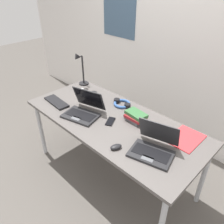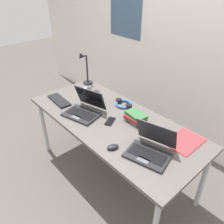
{
  "view_description": "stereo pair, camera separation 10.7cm",
  "coord_description": "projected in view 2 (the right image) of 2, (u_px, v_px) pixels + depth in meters",
  "views": [
    {
      "loc": [
        1.24,
        -1.25,
        1.93
      ],
      "look_at": [
        0.0,
        0.0,
        0.82
      ],
      "focal_mm": 35.84,
      "sensor_mm": 36.0,
      "label": 1
    },
    {
      "loc": [
        1.31,
        -1.17,
        1.93
      ],
      "look_at": [
        0.0,
        0.0,
        0.82
      ],
      "focal_mm": 35.84,
      "sensor_mm": 36.0,
      "label": 2
    }
  ],
  "objects": [
    {
      "name": "pill_bottle",
      "position": [
        85.0,
        91.0,
        2.53
      ],
      "size": [
        0.04,
        0.04,
        0.08
      ],
      "color": "gold",
      "rests_on": "desk"
    },
    {
      "name": "desk_lamp",
      "position": [
        85.0,
        69.0,
        2.68
      ],
      "size": [
        0.12,
        0.18,
        0.4
      ],
      "color": "black",
      "rests_on": "desk"
    },
    {
      "name": "ground_plane",
      "position": [
        112.0,
        173.0,
        2.52
      ],
      "size": [
        12.0,
        12.0,
        0.0
      ],
      "primitive_type": "plane",
      "color": "#56514C"
    },
    {
      "name": "laptop_far_corner",
      "position": [
        84.0,
        109.0,
        2.19
      ],
      "size": [
        0.4,
        0.39,
        0.24
      ],
      "color": "#232326",
      "rests_on": "desk"
    },
    {
      "name": "laptop_front_right",
      "position": [
        150.0,
        148.0,
        1.7
      ],
      "size": [
        0.39,
        0.37,
        0.23
      ],
      "color": "#232326",
      "rests_on": "desk"
    },
    {
      "name": "paper_folder_near_lamp",
      "position": [
        185.0,
        141.0,
        1.84
      ],
      "size": [
        0.23,
        0.31,
        0.01
      ],
      "primitive_type": "cube",
      "rotation": [
        0.0,
        0.0,
        0.01
      ],
      "color": "red",
      "rests_on": "desk"
    },
    {
      "name": "wall_back",
      "position": [
        187.0,
        39.0,
        2.45
      ],
      "size": [
        6.0,
        0.13,
        2.6
      ],
      "color": "silver",
      "rests_on": "ground_plane"
    },
    {
      "name": "book_stack",
      "position": [
        136.0,
        118.0,
        2.06
      ],
      "size": [
        0.21,
        0.16,
        0.09
      ],
      "color": "#4C4C51",
      "rests_on": "desk"
    },
    {
      "name": "cell_phone",
      "position": [
        110.0,
        121.0,
        2.08
      ],
      "size": [
        0.12,
        0.15,
        0.01
      ],
      "primitive_type": "cube",
      "rotation": [
        0.0,
        0.0,
        0.49
      ],
      "color": "black",
      "rests_on": "desk"
    },
    {
      "name": "computer_mouse",
      "position": [
        113.0,
        147.0,
        1.76
      ],
      "size": [
        0.09,
        0.11,
        0.03
      ],
      "primitive_type": "ellipsoid",
      "rotation": [
        0.0,
        0.0,
        -0.37
      ],
      "color": "black",
      "rests_on": "desk"
    },
    {
      "name": "external_keyboard",
      "position": [
        59.0,
        100.0,
        2.41
      ],
      "size": [
        0.34,
        0.14,
        0.02
      ],
      "primitive_type": "cube",
      "rotation": [
        0.0,
        0.0,
        -0.07
      ],
      "color": "black",
      "rests_on": "desk"
    },
    {
      "name": "headphones",
      "position": [
        124.0,
        104.0,
        2.34
      ],
      "size": [
        0.21,
        0.18,
        0.04
      ],
      "color": "#335999",
      "rests_on": "desk"
    },
    {
      "name": "coffee_mug",
      "position": [
        96.0,
        95.0,
        2.43
      ],
      "size": [
        0.11,
        0.08,
        0.09
      ],
      "color": "black",
      "rests_on": "desk"
    },
    {
      "name": "desk",
      "position": [
        112.0,
        124.0,
        2.15
      ],
      "size": [
        1.8,
        0.8,
        0.74
      ],
      "color": "#595451",
      "rests_on": "ground_plane"
    }
  ]
}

